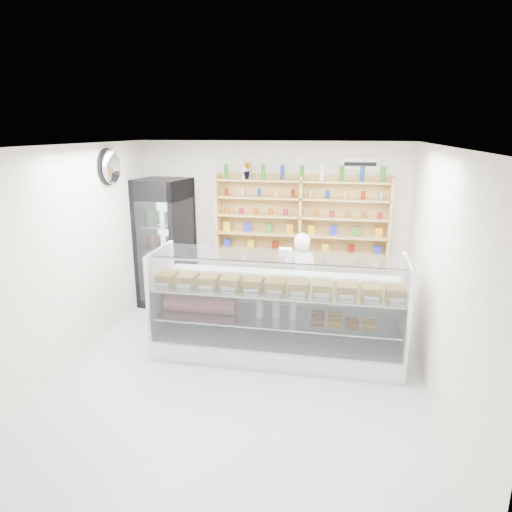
# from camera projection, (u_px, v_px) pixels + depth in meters

# --- Properties ---
(room) EXTENTS (5.00, 5.00, 5.00)m
(room) POSITION_uv_depth(u_px,v_px,m) (239.00, 268.00, 5.37)
(room) COLOR #B9B9BF
(room) RESTS_ON ground
(display_counter) EXTENTS (3.29, 0.98, 1.43)m
(display_counter) POSITION_uv_depth(u_px,v_px,m) (277.00, 328.00, 6.15)
(display_counter) COLOR white
(display_counter) RESTS_ON floor
(shop_worker) EXTENTS (0.61, 0.47, 1.50)m
(shop_worker) POSITION_uv_depth(u_px,v_px,m) (301.00, 280.00, 6.98)
(shop_worker) COLOR white
(shop_worker) RESTS_ON floor
(drinks_cooler) EXTENTS (0.91, 0.90, 2.19)m
(drinks_cooler) POSITION_uv_depth(u_px,v_px,m) (165.00, 243.00, 7.80)
(drinks_cooler) COLOR black
(drinks_cooler) RESTS_ON floor
(wall_shelving) EXTENTS (2.84, 0.28, 1.33)m
(wall_shelving) POSITION_uv_depth(u_px,v_px,m) (301.00, 217.00, 7.44)
(wall_shelving) COLOR tan
(wall_shelving) RESTS_ON back_wall
(potted_plant) EXTENTS (0.18, 0.16, 0.28)m
(potted_plant) POSITION_uv_depth(u_px,v_px,m) (247.00, 170.00, 7.41)
(potted_plant) COLOR #1E6626
(potted_plant) RESTS_ON wall_shelving
(security_mirror) EXTENTS (0.15, 0.50, 0.50)m
(security_mirror) POSITION_uv_depth(u_px,v_px,m) (111.00, 167.00, 6.62)
(security_mirror) COLOR silver
(security_mirror) RESTS_ON left_wall
(wall_sign) EXTENTS (0.62, 0.03, 0.20)m
(wall_sign) POSITION_uv_depth(u_px,v_px,m) (360.00, 164.00, 7.17)
(wall_sign) COLOR white
(wall_sign) RESTS_ON back_wall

